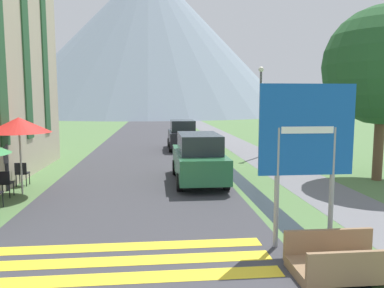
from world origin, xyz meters
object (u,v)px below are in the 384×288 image
object	(u,v)px
cafe_chair_middle	(4,182)
cafe_chair_far_right	(22,172)
footbridge	(341,263)
person_standing_terrace	(3,160)
parked_car_near	(198,158)
streetlamp	(260,104)
cafe_umbrella_middle_red	(19,125)
parked_car_far	(182,135)
tree_by_path	(383,66)
road_sign	(306,142)

from	to	relation	value
cafe_chair_middle	cafe_chair_far_right	bearing A→B (deg)	114.78
footbridge	person_standing_terrace	world-z (taller)	person_standing_terrace
parked_car_near	person_standing_terrace	bearing A→B (deg)	-173.87
person_standing_terrace	parked_car_near	bearing A→B (deg)	6.13
streetlamp	cafe_chair_middle	bearing A→B (deg)	-144.08
parked_car_near	cafe_umbrella_middle_red	bearing A→B (deg)	-168.25
person_standing_terrace	footbridge	bearing A→B (deg)	-40.20
parked_car_far	streetlamp	world-z (taller)	streetlamp
footbridge	tree_by_path	xyz separation A→B (m)	(5.22, 7.36, 4.06)
road_sign	parked_car_far	distance (m)	15.65
road_sign	parked_car_near	bearing A→B (deg)	103.00
road_sign	tree_by_path	world-z (taller)	tree_by_path
parked_car_near	cafe_chair_far_right	xyz separation A→B (m)	(-6.30, -0.04, -0.40)
cafe_chair_middle	tree_by_path	world-z (taller)	tree_by_path
footbridge	cafe_chair_far_right	xyz separation A→B (m)	(-7.90, 7.63, 0.29)
cafe_chair_middle	cafe_umbrella_middle_red	world-z (taller)	cafe_umbrella_middle_red
road_sign	cafe_umbrella_middle_red	size ratio (longest dim) A/B	1.35
road_sign	cafe_chair_far_right	world-z (taller)	road_sign
person_standing_terrace	cafe_chair_middle	bearing A→B (deg)	-68.85
parked_car_near	parked_car_far	bearing A→B (deg)	89.51
parked_car_far	cafe_chair_far_right	xyz separation A→B (m)	(-6.38, -9.25, -0.39)
footbridge	cafe_umbrella_middle_red	world-z (taller)	cafe_umbrella_middle_red
cafe_umbrella_middle_red	tree_by_path	distance (m)	12.92
parked_car_far	cafe_umbrella_middle_red	bearing A→B (deg)	-119.82
footbridge	cafe_chair_middle	distance (m)	9.93
road_sign	streetlamp	distance (m)	12.39
cafe_chair_far_right	person_standing_terrace	size ratio (longest dim) A/B	0.48
footbridge	cafe_umbrella_middle_red	bearing A→B (deg)	139.32
parked_car_near	cafe_chair_far_right	world-z (taller)	parked_car_near
cafe_chair_middle	cafe_umbrella_middle_red	distance (m)	1.82
footbridge	parked_car_far	size ratio (longest dim) A/B	0.44
cafe_chair_far_right	streetlamp	bearing A→B (deg)	51.52
footbridge	tree_by_path	size ratio (longest dim) A/B	0.26
footbridge	streetlamp	bearing A→B (deg)	80.05
road_sign	parked_car_near	size ratio (longest dim) A/B	0.75
person_standing_terrace	tree_by_path	size ratio (longest dim) A/B	0.27
cafe_chair_far_right	parked_car_far	bearing A→B (deg)	77.33
parked_car_near	road_sign	bearing A→B (deg)	-77.00
parked_car_far	streetlamp	bearing A→B (deg)	-41.41
cafe_chair_far_right	cafe_umbrella_middle_red	size ratio (longest dim) A/B	0.34
footbridge	tree_by_path	bearing A→B (deg)	54.63
road_sign	parked_car_far	bearing A→B (deg)	95.08
parked_car_near	cafe_umbrella_middle_red	world-z (taller)	cafe_umbrella_middle_red
road_sign	tree_by_path	bearing A→B (deg)	48.26
footbridge	parked_car_near	world-z (taller)	parked_car_near
parked_car_near	parked_car_far	distance (m)	9.21
footbridge	cafe_umbrella_middle_red	size ratio (longest dim) A/B	0.68
streetlamp	road_sign	bearing A→B (deg)	-101.67
person_standing_terrace	cafe_umbrella_middle_red	bearing A→B (deg)	-34.89
cafe_chair_far_right	cafe_umbrella_middle_red	distance (m)	2.14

